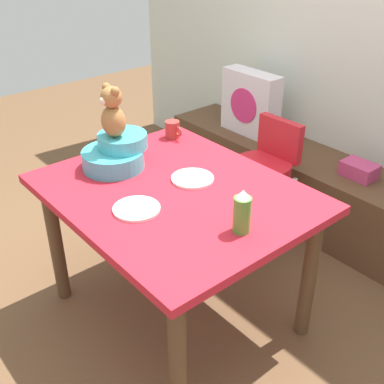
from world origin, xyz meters
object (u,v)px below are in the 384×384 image
book_stack (359,170)px  infant_seat_teal (116,153)px  pillow_floral_left (251,103)px  coffee_mug (173,130)px  teddy_bear (113,113)px  dining_table (175,209)px  highchair (264,168)px  dinner_plate_near (192,178)px  dinner_plate_far (137,209)px  ketchup_bottle (242,212)px

book_stack → infant_seat_teal: size_ratio=0.61×
pillow_floral_left → book_stack: bearing=1.4°
pillow_floral_left → coffee_mug: (0.23, -0.86, 0.11)m
pillow_floral_left → teddy_bear: bearing=-75.8°
dining_table → teddy_bear: (-0.36, -0.07, 0.38)m
pillow_floral_left → highchair: bearing=-38.7°
teddy_bear → coffee_mug: size_ratio=2.08×
dinner_plate_near → dinner_plate_far: bearing=-81.5°
coffee_mug → pillow_floral_left: bearing=104.7°
highchair → infant_seat_teal: infant_seat_teal is taller
dining_table → infant_seat_teal: (-0.36, -0.07, 0.18)m
highchair → dinner_plate_near: bearing=-77.5°
teddy_bear → infant_seat_teal: bearing=90.0°
dining_table → ketchup_bottle: bearing=-0.7°
pillow_floral_left → dining_table: size_ratio=0.37×
dinner_plate_near → teddy_bear: bearing=-150.5°
book_stack → teddy_bear: teddy_bear is taller
infant_seat_teal → dinner_plate_far: bearing=-21.6°
infant_seat_teal → coffee_mug: infant_seat_teal is taller
book_stack → dinner_plate_near: size_ratio=1.00×
dining_table → dinner_plate_near: size_ratio=5.92×
infant_seat_teal → dinner_plate_near: 0.40m
infant_seat_teal → teddy_bear: (-0.00, -0.00, 0.21)m
book_stack → highchair: 0.57m
coffee_mug → dinner_plate_near: (0.44, -0.23, -0.04)m
pillow_floral_left → dining_table: 1.40m
dining_table → dinner_plate_near: bearing=99.8°
highchair → coffee_mug: coffee_mug is taller
pillow_floral_left → book_stack: 0.90m
book_stack → dinner_plate_far: (-0.16, -1.46, 0.24)m
book_stack → coffee_mug: size_ratio=1.67×
highchair → coffee_mug: size_ratio=6.58×
pillow_floral_left → teddy_bear: 1.37m
pillow_floral_left → book_stack: (0.88, 0.02, -0.18)m
dining_table → highchair: highchair is taller
highchair → infant_seat_teal: size_ratio=2.39×
ketchup_bottle → dinner_plate_near: size_ratio=0.92×
coffee_mug → highchair: bearing=56.5°
pillow_floral_left → book_stack: size_ratio=2.20×
ketchup_bottle → coffee_mug: ketchup_bottle is taller
pillow_floral_left → ketchup_bottle: ketchup_bottle is taller
dining_table → ketchup_bottle: size_ratio=6.40×
pillow_floral_left → dinner_plate_far: (0.72, -1.44, 0.07)m
highchair → dinner_plate_far: bearing=-78.9°
book_stack → dinner_plate_near: dinner_plate_near is taller
pillow_floral_left → infant_seat_teal: (0.33, -1.29, 0.13)m
ketchup_bottle → pillow_floral_left: bearing=132.4°
pillow_floral_left → ketchup_bottle: 1.66m
dinner_plate_near → dinner_plate_far: size_ratio=1.00×
infant_seat_teal → teddy_bear: size_ratio=1.32×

